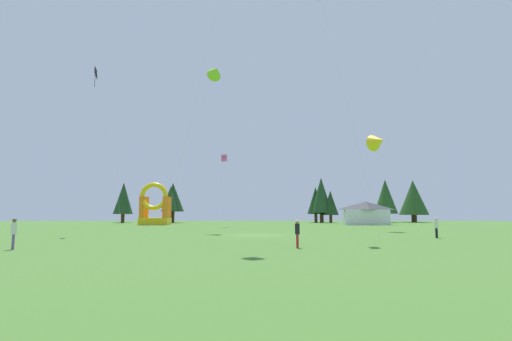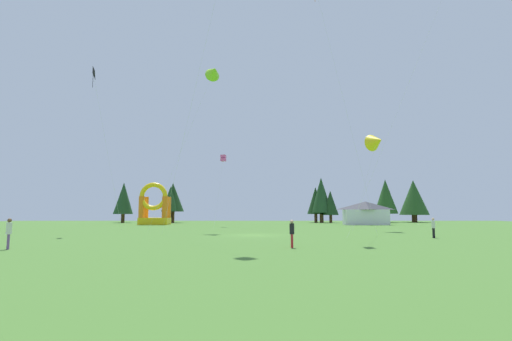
% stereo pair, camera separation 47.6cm
% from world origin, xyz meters
% --- Properties ---
extents(ground_plane, '(120.00, 120.00, 0.00)m').
position_xyz_m(ground_plane, '(0.00, 0.00, 0.00)').
color(ground_plane, '#47752D').
extents(kite_lime_delta, '(8.04, 3.65, 20.35)m').
position_xyz_m(kite_lime_delta, '(-5.01, 8.66, 19.31)').
color(kite_lime_delta, '#8CD826').
rests_on(kite_lime_delta, ground_plane).
extents(kite_yellow_delta, '(4.91, 2.74, 11.80)m').
position_xyz_m(kite_yellow_delta, '(14.80, 8.99, 10.71)').
color(kite_yellow_delta, yellow).
rests_on(kite_yellow_delta, ground_plane).
extents(kite_black_diamond, '(2.26, 6.37, 17.56)m').
position_xyz_m(kite_black_diamond, '(-17.38, 2.99, 16.87)').
color(kite_black_diamond, black).
rests_on(kite_black_diamond, ground_plane).
extents(kite_pink_box, '(1.39, 4.47, 11.16)m').
position_xyz_m(kite_pink_box, '(-4.96, 23.17, 10.64)').
color(kite_pink_box, '#EA599E').
rests_on(kite_pink_box, ground_plane).
extents(person_near_camera, '(0.33, 0.33, 1.72)m').
position_xyz_m(person_near_camera, '(2.43, -12.93, 1.02)').
color(person_near_camera, '#B21E26').
rests_on(person_near_camera, ground_plane).
extents(person_far_side, '(0.41, 0.41, 1.72)m').
position_xyz_m(person_far_side, '(15.32, -3.97, 1.02)').
color(person_far_side, black).
rests_on(person_far_side, ground_plane).
extents(person_left_edge, '(0.44, 0.44, 1.84)m').
position_xyz_m(person_left_edge, '(-14.56, -13.90, 1.09)').
color(person_left_edge, '#724C8C').
rests_on(person_left_edge, ground_plane).
extents(inflatable_red_slide, '(5.02, 3.55, 7.29)m').
position_xyz_m(inflatable_red_slide, '(-17.55, 30.57, 2.71)').
color(inflatable_red_slide, yellow).
rests_on(inflatable_red_slide, ground_plane).
extents(festival_tent, '(7.27, 3.24, 3.98)m').
position_xyz_m(festival_tent, '(19.03, 29.52, 1.99)').
color(festival_tent, silver).
rests_on(festival_tent, ground_plane).
extents(tree_row_0, '(3.94, 3.94, 8.25)m').
position_xyz_m(tree_row_0, '(-27.11, 42.56, 4.97)').
color(tree_row_0, '#4C331E').
rests_on(tree_row_0, ground_plane).
extents(tree_row_1, '(3.30, 3.30, 7.36)m').
position_xyz_m(tree_row_1, '(-17.13, 41.11, 4.78)').
color(tree_row_1, '#4C331E').
rests_on(tree_row_1, ground_plane).
extents(tree_row_2, '(4.61, 4.61, 8.14)m').
position_xyz_m(tree_row_2, '(-16.90, 42.28, 5.16)').
color(tree_row_2, '#4C331E').
rests_on(tree_row_2, ground_plane).
extents(tree_row_3, '(3.51, 3.51, 7.35)m').
position_xyz_m(tree_row_3, '(12.59, 43.33, 4.52)').
color(tree_row_3, '#4C331E').
rests_on(tree_row_3, ground_plane).
extents(tree_row_4, '(4.32, 4.32, 9.29)m').
position_xyz_m(tree_row_4, '(13.67, 42.67, 5.63)').
color(tree_row_4, '#4C331E').
rests_on(tree_row_4, ground_plane).
extents(tree_row_5, '(3.22, 3.22, 6.51)m').
position_xyz_m(tree_row_5, '(15.36, 41.76, 4.01)').
color(tree_row_5, '#4C331E').
rests_on(tree_row_5, ground_plane).
extents(tree_row_6, '(4.83, 4.83, 9.03)m').
position_xyz_m(tree_row_6, '(27.52, 44.35, 5.39)').
color(tree_row_6, '#4C331E').
rests_on(tree_row_6, ground_plane).
extents(tree_row_7, '(6.07, 6.07, 9.00)m').
position_xyz_m(tree_row_7, '(33.94, 45.64, 5.25)').
color(tree_row_7, '#4C331E').
rests_on(tree_row_7, ground_plane).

